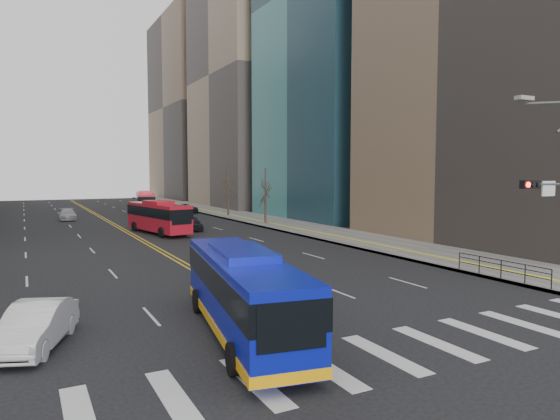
{
  "coord_description": "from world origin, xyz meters",
  "views": [
    {
      "loc": [
        -9.32,
        -12.78,
        6.03
      ],
      "look_at": [
        2.63,
        10.35,
        4.08
      ],
      "focal_mm": 32.0,
      "sensor_mm": 36.0,
      "label": 1
    }
  ],
  "objects": [
    {
      "name": "ground",
      "position": [
        0.0,
        0.0,
        0.0
      ],
      "size": [
        220.0,
        220.0,
        0.0
      ],
      "primitive_type": "plane",
      "color": "black"
    },
    {
      "name": "sidewalk_right",
      "position": [
        17.5,
        45.0,
        0.07
      ],
      "size": [
        7.0,
        130.0,
        0.15
      ],
      "primitive_type": "cube",
      "color": "slate",
      "rests_on": "ground"
    },
    {
      "name": "crosswalk",
      "position": [
        0.0,
        0.0,
        0.01
      ],
      "size": [
        26.7,
        4.0,
        0.01
      ],
      "color": "silver",
      "rests_on": "ground"
    },
    {
      "name": "centerline",
      "position": [
        0.0,
        55.0,
        0.01
      ],
      "size": [
        0.55,
        100.0,
        0.01
      ],
      "color": "gold",
      "rests_on": "ground"
    },
    {
      "name": "office_towers",
      "position": [
        0.12,
        68.51,
        23.92
      ],
      "size": [
        83.0,
        134.0,
        58.0
      ],
      "color": "gray",
      "rests_on": "ground"
    },
    {
      "name": "pedestrian_railing",
      "position": [
        14.3,
        6.0,
        0.82
      ],
      "size": [
        0.06,
        6.06,
        1.02
      ],
      "color": "black",
      "rests_on": "sidewalk_right"
    },
    {
      "name": "street_trees",
      "position": [
        -7.18,
        34.55,
        4.87
      ],
      "size": [
        35.2,
        47.2,
        7.6
      ],
      "color": "#32271F",
      "rests_on": "ground"
    },
    {
      "name": "blue_bus",
      "position": [
        -2.22,
        4.0,
        1.7
      ],
      "size": [
        4.13,
        11.31,
        3.25
      ],
      "color": "#0B15A7",
      "rests_on": "ground"
    },
    {
      "name": "red_bus_near",
      "position": [
        2.54,
        36.52,
        1.83
      ],
      "size": [
        4.2,
        10.5,
        3.27
      ],
      "color": "#B51323",
      "rests_on": "ground"
    },
    {
      "name": "red_bus_far",
      "position": [
        6.73,
        61.81,
        1.86
      ],
      "size": [
        4.24,
        10.7,
        3.33
      ],
      "color": "#B51323",
      "rests_on": "ground"
    },
    {
      "name": "car_white",
      "position": [
        -9.1,
        6.0,
        0.77
      ],
      "size": [
        3.2,
        4.96,
        1.54
      ],
      "primitive_type": "imported",
      "rotation": [
        0.0,
        0.0,
        -0.37
      ],
      "color": "silver",
      "rests_on": "ground"
    },
    {
      "name": "car_dark_mid",
      "position": [
        6.23,
        37.74,
        0.75
      ],
      "size": [
        1.95,
        4.45,
        1.49
      ],
      "primitive_type": "imported",
      "rotation": [
        0.0,
        0.0,
        -0.04
      ],
      "color": "black",
      "rests_on": "ground"
    },
    {
      "name": "car_silver",
      "position": [
        -4.35,
        56.12,
        0.71
      ],
      "size": [
        2.16,
        4.96,
        1.42
      ],
      "primitive_type": "imported",
      "rotation": [
        0.0,
        0.0,
        -0.03
      ],
      "color": "#9D9CA1",
      "rests_on": "ground"
    },
    {
      "name": "car_dark_far",
      "position": [
        12.5,
        60.24,
        0.67
      ],
      "size": [
        2.83,
        5.08,
        1.34
      ],
      "primitive_type": "imported",
      "rotation": [
        0.0,
        0.0,
        0.13
      ],
      "color": "black",
      "rests_on": "ground"
    }
  ]
}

